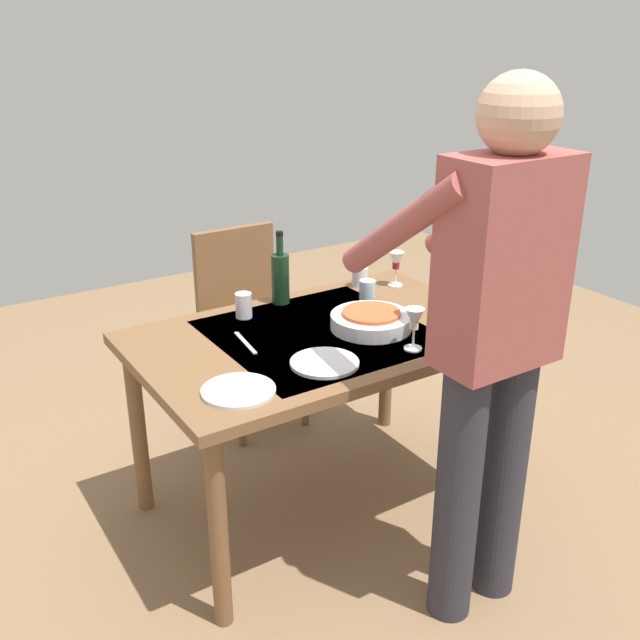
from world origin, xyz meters
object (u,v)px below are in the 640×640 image
dining_table (320,354)px  wine_bottle (280,277)px  water_cup_near_left (367,291)px  dinner_plate_far (238,391)px  water_cup_far_left (360,277)px  wine_glass_left (414,321)px  serving_bowl_pasta (371,320)px  person_server (492,333)px  wine_glass_right (396,262)px  chair_near (246,313)px  water_cup_near_right (244,305)px  dinner_plate_near (325,363)px

dining_table → wine_bottle: 0.40m
water_cup_near_left → dinner_plate_far: size_ratio=0.38×
water_cup_far_left → wine_glass_left: bearing=70.5°
dining_table → serving_bowl_pasta: 0.23m
person_server → water_cup_far_left: 1.06m
wine_glass_right → person_server: bearing=67.1°
chair_near → water_cup_near_right: bearing=62.8°
water_cup_near_right → serving_bowl_pasta: water_cup_near_right is taller
dining_table → wine_glass_left: (-0.19, 0.30, 0.19)m
dining_table → wine_bottle: wine_bottle is taller
water_cup_near_right → serving_bowl_pasta: 0.49m
wine_glass_left → person_server: bearing=83.8°
wine_glass_left → dinner_plate_near: wine_glass_left is taller
water_cup_near_left → wine_glass_right: bearing=-158.5°
dining_table → water_cup_far_left: bearing=-141.6°
dining_table → dinner_plate_far: 0.53m
dining_table → chair_near: size_ratio=1.47×
serving_bowl_pasta → wine_glass_left: bearing=93.2°
water_cup_near_right → dinner_plate_far: 0.61m
wine_glass_right → dinner_plate_far: 1.13m
wine_glass_left → dining_table: bearing=-56.9°
wine_glass_right → water_cup_far_left: 0.17m
wine_glass_left → water_cup_far_left: wine_glass_left is taller
person_server → wine_bottle: size_ratio=5.71×
chair_near → water_cup_near_right: (0.27, 0.52, 0.27)m
person_server → serving_bowl_pasta: size_ratio=5.63×
chair_near → wine_glass_left: (-0.09, 1.10, 0.32)m
wine_glass_right → serving_bowl_pasta: size_ratio=0.50×
water_cup_near_right → dinner_plate_far: size_ratio=0.42×
person_server → water_cup_near_right: bearing=-72.1°
wine_bottle → person_server: bearing=96.5°
water_cup_near_left → dinner_plate_far: water_cup_near_left is taller
wine_bottle → wine_glass_left: (-0.16, 0.64, -0.01)m
chair_near → dinner_plate_far: bearing=62.0°
water_cup_near_right → dinner_plate_far: (0.29, 0.54, -0.04)m
person_server → wine_glass_left: bearing=-96.2°
wine_glass_left → wine_glass_right: bearing=-122.9°
person_server → wine_bottle: 1.04m
dinner_plate_far → water_cup_far_left: bearing=-146.4°
person_server → water_cup_near_left: 0.90m
wine_bottle → water_cup_near_left: 0.36m
dining_table → water_cup_near_right: size_ratio=13.80×
chair_near → wine_glass_left: chair_near is taller
dining_table → dinner_plate_near: (0.13, 0.23, 0.09)m
person_server → water_cup_near_left: bearing=-102.3°
water_cup_near_left → serving_bowl_pasta: bearing=56.7°
chair_near → water_cup_near_left: 0.73m
person_server → water_cup_near_left: size_ratio=19.34×
wine_glass_left → water_cup_near_left: bearing=-107.3°
chair_near → dinner_plate_far: chair_near is taller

